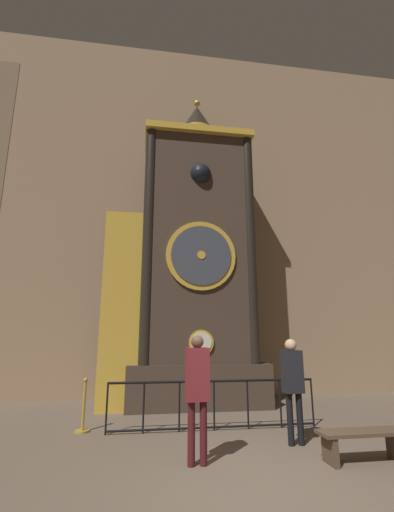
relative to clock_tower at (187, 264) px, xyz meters
name	(u,v)px	position (x,y,z in m)	size (l,w,h in m)	color
ground_plane	(267,490)	(0.37, -5.12, -3.86)	(28.00, 28.00, 0.00)	brown
cathedral_back_wall	(191,208)	(0.29, 1.43, 2.30)	(24.00, 0.32, 12.34)	#997A5B
clock_tower	(187,264)	(0.00, 0.00, 0.00)	(4.47, 1.77, 9.36)	#423328
railing_fence	(214,402)	(0.27, -2.40, -3.33)	(4.25, 0.05, 0.95)	black
visitor_near	(197,385)	(-0.35, -4.22, -2.76)	(0.36, 0.25, 1.84)	#461518
visitor_far	(293,380)	(1.47, -3.54, -2.79)	(0.35, 0.24, 1.77)	black
stanchion_post	(83,414)	(-2.30, -2.12, -3.54)	(0.28, 0.28, 1.01)	#B28E33
visitor_bench	(363,440)	(2.12, -4.47, -3.55)	(1.34, 0.40, 0.44)	brown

